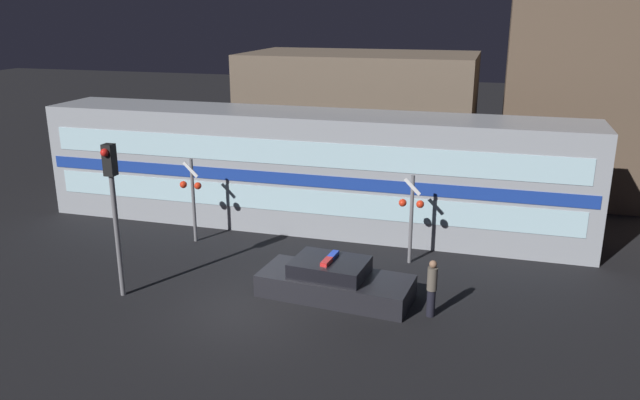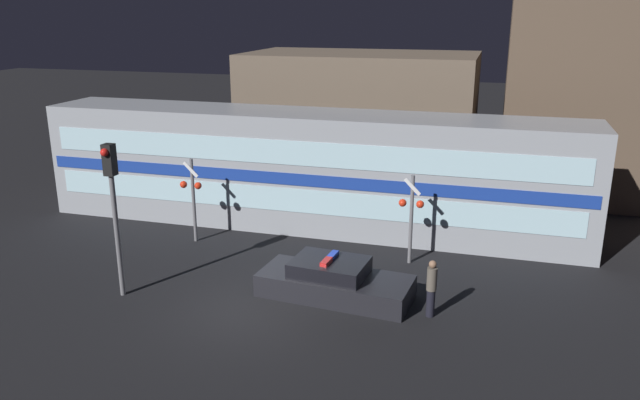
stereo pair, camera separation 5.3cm
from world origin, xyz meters
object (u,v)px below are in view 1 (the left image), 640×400
train (308,170)px  traffic_light_corner (113,196)px  police_car (334,282)px  crossing_signal_near (411,212)px  pedestrian (432,288)px

train → traffic_light_corner: (-3.47, -7.59, 0.87)m
police_car → traffic_light_corner: bearing=-159.4°
crossing_signal_near → traffic_light_corner: (-7.87, -4.78, 1.28)m
train → police_car: 6.70m
police_car → crossing_signal_near: bearing=65.3°
crossing_signal_near → traffic_light_corner: 9.30m
pedestrian → crossing_signal_near: (-1.11, 3.57, 0.96)m
crossing_signal_near → traffic_light_corner: bearing=-148.7°
train → crossing_signal_near: size_ratio=6.90×
pedestrian → traffic_light_corner: 9.34m
train → traffic_light_corner: size_ratio=4.57×
police_car → train: bearing=119.1°
train → traffic_light_corner: 8.39m
traffic_light_corner → crossing_signal_near: bearing=31.3°
police_car → pedestrian: size_ratio=2.80×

